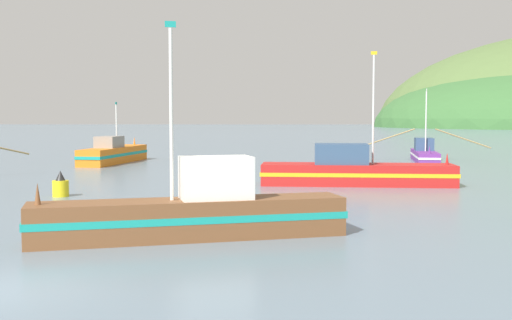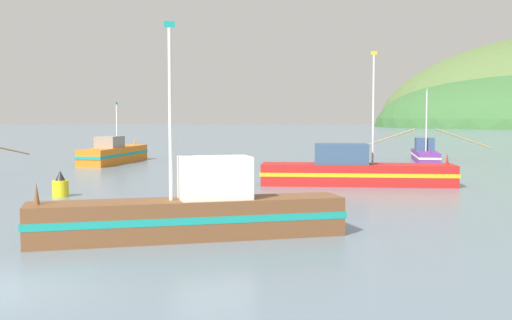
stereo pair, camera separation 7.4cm
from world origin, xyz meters
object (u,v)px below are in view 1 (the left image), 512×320
Objects in this scene: fishing_boat_brown at (194,213)px; fishing_boat_purple at (424,154)px; channel_buoy at (61,186)px; fishing_boat_red at (355,171)px; fishing_boat_orange at (114,153)px.

fishing_boat_purple is at bearing -130.10° from fishing_boat_brown.
fishing_boat_purple is 8.63× the size of channel_buoy.
fishing_boat_red reaches higher than fishing_boat_orange.
channel_buoy is at bearing -69.21° from fishing_boat_brown.
fishing_boat_purple is 40.50m from fishing_boat_brown.
fishing_boat_brown is 0.96× the size of fishing_boat_orange.
fishing_boat_red is 1.09× the size of fishing_boat_brown.
fishing_boat_red is 16.75m from channel_buoy.
fishing_boat_purple is (8.98, 20.27, -0.15)m from fishing_boat_red.
fishing_boat_brown is at bearing -110.65° from fishing_boat_red.
fishing_boat_brown reaches higher than fishing_boat_purple.
fishing_boat_purple is at bearing -75.66° from fishing_boat_orange.
fishing_boat_brown is (-7.56, -16.70, 0.04)m from fishing_boat_red.
fishing_boat_orange is at bearing -75.94° from fishing_boat_purple.
fishing_boat_brown is at bearing -53.21° from channel_buoy.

